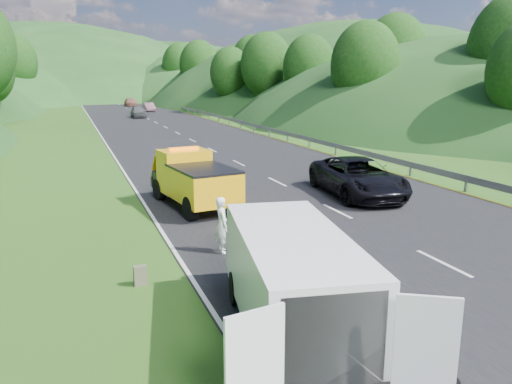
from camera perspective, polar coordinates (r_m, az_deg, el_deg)
name	(u,v)px	position (r m, az deg, el deg)	size (l,w,h in m)	color
ground	(315,254)	(15.06, 6.81, -7.04)	(320.00, 320.00, 0.00)	#38661E
road_surface	(166,127)	(53.64, -10.29, 7.29)	(14.00, 200.00, 0.02)	black
guardrail	(203,117)	(67.38, -6.09, 8.53)	(0.06, 140.00, 1.52)	gray
tree_line_right	(270,111)	(78.50, 1.61, 9.22)	(14.00, 140.00, 14.00)	#285017
hills_backdrop	(115,96)	(147.90, -15.79, 10.50)	(201.00, 288.60, 44.00)	#2D5B23
tow_truck	(193,179)	(20.21, -7.18, 1.45)	(2.68, 5.60, 2.31)	black
white_van	(290,277)	(10.12, 3.96, -9.68)	(3.74, 6.55, 2.19)	black
woman	(222,253)	(15.10, -3.86, -6.92)	(0.62, 0.45, 1.70)	white
child	(264,253)	(14.99, 0.92, -7.04)	(0.54, 0.42, 1.11)	tan
worker	(359,336)	(10.76, 11.69, -15.81)	(1.05, 0.60, 1.62)	black
suitcase	(140,276)	(13.06, -13.09, -9.28)	(0.32, 0.18, 0.52)	#595643
passing_suv	(357,196)	(22.62, 11.47, -0.40)	(2.73, 5.91, 1.64)	black
dist_car_a	(139,118)	(67.39, -13.26, 8.26)	(1.75, 4.36, 1.49)	#4A4C4F
dist_car_b	(149,112)	(79.00, -12.11, 8.96)	(1.41, 4.06, 1.34)	#6E4955
dist_car_c	(131,106)	(95.38, -14.13, 9.50)	(1.94, 4.77, 1.39)	#8C5546
dist_car_d	(112,100)	(120.83, -16.15, 10.04)	(1.75, 4.36, 1.49)	olive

